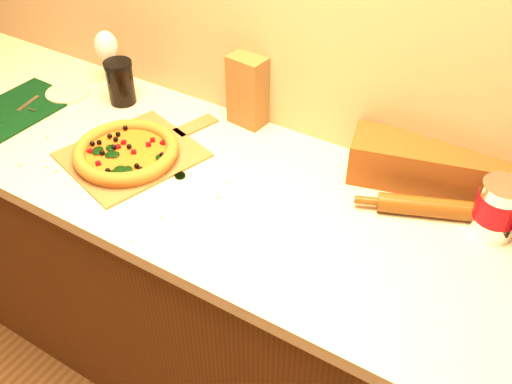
% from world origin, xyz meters
% --- Properties ---
extents(cabinet, '(2.80, 0.65, 0.86)m').
position_xyz_m(cabinet, '(0.00, 1.43, 0.43)').
color(cabinet, '#4C2B10').
rests_on(cabinet, ground).
extents(countertop, '(2.84, 0.68, 0.04)m').
position_xyz_m(countertop, '(0.00, 1.43, 0.88)').
color(countertop, beige).
rests_on(countertop, cabinet).
extents(pizza_peel, '(0.41, 0.52, 0.01)m').
position_xyz_m(pizza_peel, '(-0.37, 1.40, 0.90)').
color(pizza_peel, brown).
rests_on(pizza_peel, countertop).
extents(pizza, '(0.30, 0.30, 0.04)m').
position_xyz_m(pizza, '(-0.37, 1.37, 0.93)').
color(pizza, '#A66729').
rests_on(pizza, pizza_peel).
extents(cutting_board, '(0.26, 0.33, 0.02)m').
position_xyz_m(cutting_board, '(-0.86, 1.38, 0.91)').
color(cutting_board, black).
rests_on(cutting_board, countertop).
extents(bottle_cap, '(0.04, 0.04, 0.01)m').
position_xyz_m(bottle_cap, '(-0.19, 1.38, 0.90)').
color(bottle_cap, black).
rests_on(bottle_cap, countertop).
extents(rolling_pin, '(0.36, 0.16, 0.05)m').
position_xyz_m(rolling_pin, '(0.45, 1.59, 0.93)').
color(rolling_pin, '#52300E').
rests_on(rolling_pin, countertop).
extents(coffee_canister, '(0.11, 0.11, 0.15)m').
position_xyz_m(coffee_canister, '(0.60, 1.61, 0.98)').
color(coffee_canister, silver).
rests_on(coffee_canister, countertop).
extents(bread_bag, '(0.46, 0.25, 0.12)m').
position_xyz_m(bread_bag, '(0.41, 1.72, 0.96)').
color(bread_bag, brown).
rests_on(bread_bag, countertop).
extents(wine_glass, '(0.08, 0.08, 0.19)m').
position_xyz_m(wine_glass, '(-0.71, 1.68, 1.04)').
color(wine_glass, silver).
rests_on(wine_glass, countertop).
extents(paper_bag, '(0.12, 0.10, 0.22)m').
position_xyz_m(paper_bag, '(-0.18, 1.72, 1.01)').
color(paper_bag, brown).
rests_on(paper_bag, countertop).
extents(dark_jar, '(0.09, 0.09, 0.15)m').
position_xyz_m(dark_jar, '(-0.60, 1.60, 0.97)').
color(dark_jar, black).
rests_on(dark_jar, countertop).
extents(side_plate, '(0.19, 0.19, 0.01)m').
position_xyz_m(side_plate, '(-0.79, 1.54, 0.91)').
color(side_plate, beige).
rests_on(side_plate, countertop).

